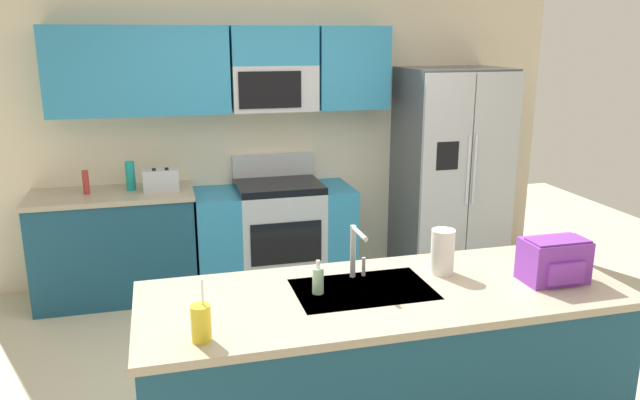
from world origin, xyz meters
The scene contains 14 objects.
ground_plane centered at (0.00, 0.00, 0.00)m, with size 9.00×9.00×0.00m, color beige.
kitchen_wall_unit centered at (-0.14, 2.08, 1.47)m, with size 5.20×0.43×2.60m.
back_counter centered at (-1.42, 1.80, 0.45)m, with size 1.29×0.63×0.90m.
range_oven centered at (-0.08, 1.80, 0.44)m, with size 1.36×0.61×1.10m.
refrigerator centered at (1.54, 1.73, 0.93)m, with size 0.90×0.76×1.85m.
island_counter centered at (0.01, -0.63, 0.45)m, with size 2.41×0.89×0.90m.
toaster centered at (-1.02, 1.75, 0.99)m, with size 0.28×0.16×0.18m.
pepper_mill centered at (-1.60, 1.80, 1.00)m, with size 0.05×0.05×0.19m, color #B2332D.
bottle_teal centered at (-1.26, 1.85, 1.02)m, with size 0.08×0.08×0.24m, color teal.
sink_faucet centered at (-0.08, -0.43, 1.07)m, with size 0.08×0.21×0.28m.
drink_cup_yellow centered at (-0.90, -0.91, 0.98)m, with size 0.08×0.08×0.28m.
soap_dispenser centered at (-0.32, -0.57, 0.97)m, with size 0.06×0.06×0.17m.
paper_towel_roll centered at (0.39, -0.48, 1.02)m, with size 0.12×0.12×0.24m, color white.
backpack centered at (0.89, -0.73, 1.02)m, with size 0.32×0.22×0.23m.
Camera 1 is at (-1.03, -3.28, 2.12)m, focal length 34.67 mm.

